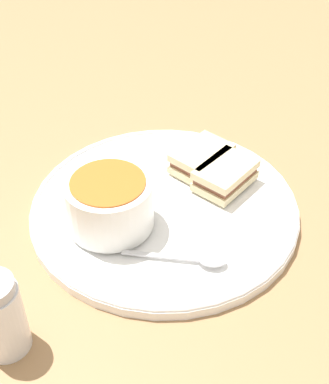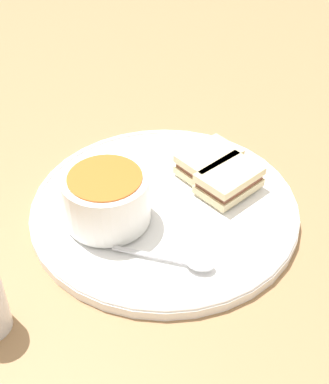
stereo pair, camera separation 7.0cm
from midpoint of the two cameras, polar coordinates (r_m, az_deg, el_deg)
name	(u,v)px [view 2 (the right image)]	position (r m, az deg, el deg)	size (l,w,h in m)	color
ground_plane	(164,212)	(0.73, 2.77, -2.30)	(2.40, 2.40, 0.00)	#9E754C
plate	(164,207)	(0.72, 2.79, -1.76)	(0.36, 0.36, 0.02)	white
soup_bowl	(106,198)	(0.67, -3.24, -0.73)	(0.11, 0.11, 0.07)	white
spoon	(191,262)	(0.64, 6.06, -7.60)	(0.12, 0.07, 0.01)	silver
sandwich_half_near	(229,180)	(0.74, 9.65, 1.14)	(0.10, 0.09, 0.03)	beige
sandwich_half_far	(209,162)	(0.76, 7.37, 3.12)	(0.10, 0.09, 0.03)	beige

